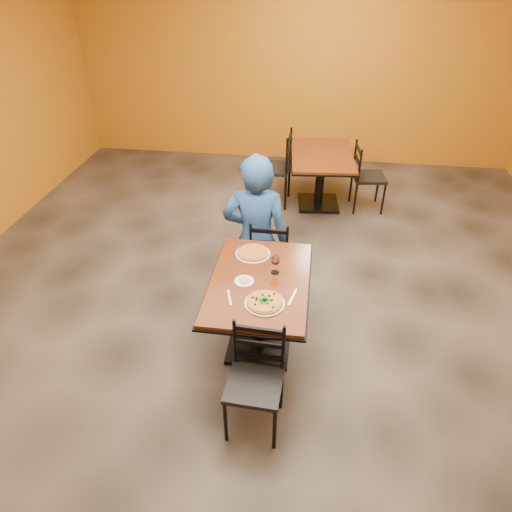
# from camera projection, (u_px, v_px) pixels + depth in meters

# --- Properties ---
(floor) EXTENTS (7.00, 8.00, 0.01)m
(floor) POSITION_uv_depth(u_px,v_px,m) (266.00, 309.00, 4.53)
(floor) COLOR black
(floor) RESTS_ON ground
(wall_back) EXTENTS (7.00, 0.01, 3.00)m
(wall_back) POSITION_uv_depth(u_px,v_px,m) (298.00, 66.00, 6.95)
(wall_back) COLOR #BA5F14
(wall_back) RESTS_ON ground
(table_main) EXTENTS (0.83, 1.23, 0.75)m
(table_main) POSITION_uv_depth(u_px,v_px,m) (259.00, 298.00, 3.81)
(table_main) COLOR #632D0F
(table_main) RESTS_ON floor
(table_second) EXTENTS (0.93, 1.30, 0.75)m
(table_second) POSITION_uv_depth(u_px,v_px,m) (321.00, 168.00, 6.06)
(table_second) COLOR #632D0F
(table_second) RESTS_ON floor
(chair_main_near) EXTENTS (0.41, 0.41, 0.87)m
(chair_main_near) POSITION_uv_depth(u_px,v_px,m) (254.00, 385.00, 3.20)
(chair_main_near) COLOR black
(chair_main_near) RESTS_ON floor
(chair_main_far) EXTENTS (0.39, 0.39, 0.86)m
(chair_main_far) POSITION_uv_depth(u_px,v_px,m) (270.00, 253.00, 4.60)
(chair_main_far) COLOR black
(chair_main_far) RESTS_ON floor
(chair_second_left) EXTENTS (0.48, 0.48, 1.02)m
(chair_second_left) POSITION_uv_depth(u_px,v_px,m) (273.00, 168.00, 6.16)
(chair_second_left) COLOR black
(chair_second_left) RESTS_ON floor
(chair_second_right) EXTENTS (0.46, 0.46, 0.91)m
(chair_second_right) POSITION_uv_depth(u_px,v_px,m) (369.00, 177.00, 6.05)
(chair_second_right) COLOR black
(chair_second_right) RESTS_ON floor
(diner) EXTENTS (0.70, 0.47, 1.43)m
(diner) POSITION_uv_depth(u_px,v_px,m) (256.00, 221.00, 4.56)
(diner) COLOR navy
(diner) RESTS_ON floor
(plate_main) EXTENTS (0.31, 0.31, 0.01)m
(plate_main) POSITION_uv_depth(u_px,v_px,m) (265.00, 303.00, 3.45)
(plate_main) COLOR white
(plate_main) RESTS_ON table_main
(pizza_main) EXTENTS (0.28, 0.28, 0.02)m
(pizza_main) POSITION_uv_depth(u_px,v_px,m) (265.00, 302.00, 3.44)
(pizza_main) COLOR maroon
(pizza_main) RESTS_ON plate_main
(plate_far) EXTENTS (0.31, 0.31, 0.01)m
(plate_far) POSITION_uv_depth(u_px,v_px,m) (253.00, 254.00, 4.01)
(plate_far) COLOR white
(plate_far) RESTS_ON table_main
(pizza_far) EXTENTS (0.28, 0.28, 0.02)m
(pizza_far) POSITION_uv_depth(u_px,v_px,m) (253.00, 252.00, 4.00)
(pizza_far) COLOR orange
(pizza_far) RESTS_ON plate_far
(side_plate) EXTENTS (0.16, 0.16, 0.01)m
(side_plate) POSITION_uv_depth(u_px,v_px,m) (244.00, 281.00, 3.68)
(side_plate) COLOR white
(side_plate) RESTS_ON table_main
(dip) EXTENTS (0.09, 0.09, 0.01)m
(dip) POSITION_uv_depth(u_px,v_px,m) (244.00, 280.00, 3.67)
(dip) COLOR #A68F51
(dip) RESTS_ON side_plate
(wine_glass) EXTENTS (0.08, 0.08, 0.18)m
(wine_glass) POSITION_uv_depth(u_px,v_px,m) (275.00, 264.00, 3.73)
(wine_glass) COLOR white
(wine_glass) RESTS_ON table_main
(fork) EXTENTS (0.07, 0.19, 0.00)m
(fork) POSITION_uv_depth(u_px,v_px,m) (229.00, 297.00, 3.51)
(fork) COLOR silver
(fork) RESTS_ON table_main
(knife) EXTENTS (0.06, 0.21, 0.00)m
(knife) POSITION_uv_depth(u_px,v_px,m) (293.00, 297.00, 3.52)
(knife) COLOR silver
(knife) RESTS_ON table_main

